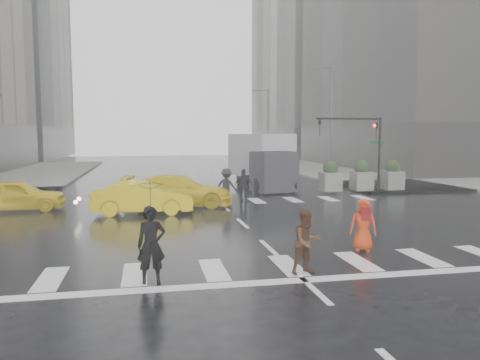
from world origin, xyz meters
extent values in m
plane|color=black|center=(0.00, 0.00, 0.00)|extent=(120.00, 120.00, 0.00)
cube|color=gray|center=(19.50, 17.50, 0.07)|extent=(35.00, 35.00, 0.15)
cube|color=#2E2B29|center=(29.00, 27.00, 2.20)|extent=(26.05, 26.05, 4.40)
cube|color=#A99F93|center=(29.00, 56.00, 18.00)|extent=(26.00, 26.00, 36.00)
cube|color=#2E2B29|center=(29.00, 56.00, 2.20)|extent=(26.05, 26.05, 4.40)
cylinder|color=black|center=(10.00, 8.00, 2.25)|extent=(0.16, 0.16, 4.50)
cylinder|color=black|center=(8.00, 8.00, 4.40)|extent=(4.00, 0.12, 0.12)
imported|color=black|center=(9.75, 8.00, 3.70)|extent=(0.16, 0.20, 1.00)
imported|color=black|center=(6.20, 8.00, 3.90)|extent=(0.16, 0.20, 1.00)
sphere|color=#FF190C|center=(9.65, 8.00, 4.00)|extent=(0.20, 0.20, 0.20)
cube|color=#0D6034|center=(10.00, 8.30, 3.00)|extent=(0.90, 0.03, 0.22)
cylinder|color=#59595B|center=(11.00, 18.00, 4.50)|extent=(0.20, 0.20, 9.00)
cylinder|color=#59595B|center=(10.10, 18.00, 8.80)|extent=(1.80, 0.12, 0.12)
cube|color=#59595B|center=(9.20, 18.00, 8.70)|extent=(0.50, 0.22, 0.15)
cylinder|color=#59595B|center=(11.00, 38.00, 4.50)|extent=(0.20, 0.20, 9.00)
cylinder|color=#59595B|center=(10.10, 38.00, 8.80)|extent=(1.80, 0.12, 0.12)
cube|color=#59595B|center=(9.20, 38.00, 8.70)|extent=(0.50, 0.22, 0.15)
cube|color=gray|center=(7.00, 8.20, 0.70)|extent=(1.10, 1.10, 1.10)
sphere|color=black|center=(7.00, 8.20, 1.50)|extent=(0.90, 0.90, 0.90)
cube|color=gray|center=(9.00, 8.20, 0.70)|extent=(1.10, 1.10, 1.10)
sphere|color=black|center=(9.00, 8.20, 1.50)|extent=(0.90, 0.90, 0.90)
cube|color=gray|center=(11.00, 8.20, 0.70)|extent=(1.10, 1.10, 1.10)
sphere|color=black|center=(11.00, 8.20, 1.50)|extent=(0.90, 0.90, 0.90)
imported|color=black|center=(-3.59, -6.80, 0.92)|extent=(0.70, 0.49, 1.83)
imported|color=black|center=(-3.59, -6.80, 1.99)|extent=(1.03, 1.05, 0.88)
imported|color=#4D2E1B|center=(0.24, -6.80, 0.81)|extent=(0.92, 0.79, 1.62)
imported|color=#EA3C10|center=(2.68, -4.91, 0.79)|extent=(0.92, 0.80, 1.58)
cube|color=maroon|center=(2.68, -5.09, 1.15)|extent=(0.32, 0.27, 0.40)
imported|color=black|center=(1.28, 5.86, 0.85)|extent=(1.17, 1.02, 1.70)
imported|color=black|center=(0.28, 5.34, 0.89)|extent=(1.32, 1.14, 1.78)
imported|color=yellow|center=(-9.51, 5.03, 0.72)|extent=(4.27, 1.77, 1.45)
imported|color=yellow|center=(-3.85, 3.04, 0.72)|extent=(4.47, 1.80, 1.44)
imported|color=yellow|center=(-2.15, 4.99, 0.77)|extent=(4.97, 2.96, 1.53)
cube|color=silver|center=(3.76, 12.29, 2.12)|extent=(2.48, 4.75, 2.79)
cube|color=#313036|center=(3.76, 8.99, 1.29)|extent=(2.37, 1.86, 2.37)
cube|color=black|center=(3.76, 8.99, 2.01)|extent=(2.06, 0.93, 0.93)
cylinder|color=black|center=(2.68, 8.78, 0.46)|extent=(0.29, 0.93, 0.93)
cylinder|color=black|center=(4.84, 8.78, 0.46)|extent=(0.29, 0.93, 0.93)
cylinder|color=black|center=(2.68, 11.05, 0.46)|extent=(0.29, 0.93, 0.93)
cylinder|color=black|center=(4.84, 11.05, 0.46)|extent=(0.29, 0.93, 0.93)
cylinder|color=black|center=(2.68, 13.94, 0.46)|extent=(0.29, 0.93, 0.93)
cylinder|color=black|center=(4.84, 13.94, 0.46)|extent=(0.29, 0.93, 0.93)
camera|label=1|loc=(-3.66, -17.73, 3.50)|focal=35.00mm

